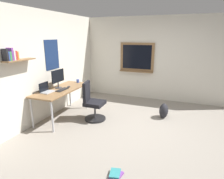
% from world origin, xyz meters
% --- Properties ---
extents(ground_plane, '(5.20, 5.20, 0.00)m').
position_xyz_m(ground_plane, '(0.00, 0.00, 0.00)').
color(ground_plane, gray).
rests_on(ground_plane, ground).
extents(wall_back, '(5.00, 0.30, 2.60)m').
position_xyz_m(wall_back, '(-0.01, 2.45, 1.30)').
color(wall_back, silver).
rests_on(wall_back, ground).
extents(wall_right, '(0.22, 5.00, 2.60)m').
position_xyz_m(wall_right, '(2.45, 0.03, 1.30)').
color(wall_right, silver).
rests_on(wall_right, ground).
extents(desk, '(1.65, 0.67, 0.75)m').
position_xyz_m(desk, '(0.09, 2.04, 0.68)').
color(desk, olive).
rests_on(desk, ground).
extents(office_chair, '(0.52, 0.53, 0.95)m').
position_xyz_m(office_chair, '(0.23, 1.27, 0.41)').
color(office_chair, black).
rests_on(office_chair, ground).
extents(laptop, '(0.31, 0.21, 0.23)m').
position_xyz_m(laptop, '(-0.28, 2.19, 0.80)').
color(laptop, '#ADAFB5').
rests_on(laptop, desk).
extents(monitor_primary, '(0.46, 0.17, 0.46)m').
position_xyz_m(monitor_primary, '(0.13, 2.14, 1.02)').
color(monitor_primary, '#38383D').
rests_on(monitor_primary, desk).
extents(keyboard, '(0.37, 0.13, 0.02)m').
position_xyz_m(keyboard, '(0.00, 1.95, 0.76)').
color(keyboard, black).
rests_on(keyboard, desk).
extents(computer_mouse, '(0.10, 0.06, 0.03)m').
position_xyz_m(computer_mouse, '(0.28, 1.95, 0.76)').
color(computer_mouse, '#262628').
rests_on(computer_mouse, desk).
extents(coffee_mug, '(0.08, 0.08, 0.09)m').
position_xyz_m(coffee_mug, '(0.81, 2.00, 0.79)').
color(coffee_mug, '#334CA5').
rests_on(coffee_mug, desk).
extents(backpack, '(0.32, 0.22, 0.37)m').
position_xyz_m(backpack, '(0.96, -0.37, 0.19)').
color(backpack, '#232328').
rests_on(backpack, ground).
extents(book_stack_on_floor, '(0.24, 0.21, 0.06)m').
position_xyz_m(book_stack_on_floor, '(-1.48, 0.03, 0.03)').
color(book_stack_on_floor, '#7A3D99').
rests_on(book_stack_on_floor, ground).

